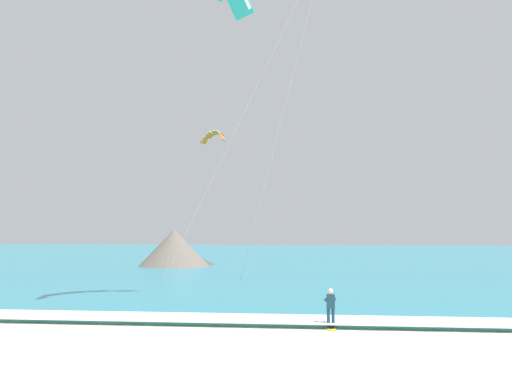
% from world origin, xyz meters
% --- Properties ---
extents(sea, '(200.00, 120.00, 0.20)m').
position_xyz_m(sea, '(0.00, 71.46, 0.10)').
color(sea, teal).
rests_on(sea, ground).
extents(surf_foam, '(200.00, 2.68, 0.04)m').
position_xyz_m(surf_foam, '(0.00, 12.46, 0.22)').
color(surf_foam, white).
rests_on(surf_foam, sea).
extents(surfboard, '(0.56, 1.43, 0.09)m').
position_xyz_m(surfboard, '(-4.11, 11.50, 0.03)').
color(surfboard, yellow).
rests_on(surfboard, ground).
extents(kitesurfer, '(0.55, 0.54, 1.69)m').
position_xyz_m(kitesurfer, '(-4.11, 11.51, 0.94)').
color(kitesurfer, '#143347').
rests_on(kitesurfer, ground).
extents(kite_distant, '(3.55, 3.14, 1.56)m').
position_xyz_m(kite_distant, '(-17.44, 55.77, 15.57)').
color(kite_distant, orange).
extents(headland_left, '(8.63, 10.91, 4.17)m').
position_xyz_m(headland_left, '(-20.55, 49.19, 1.71)').
color(headland_left, '#47423D').
rests_on(headland_left, ground).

